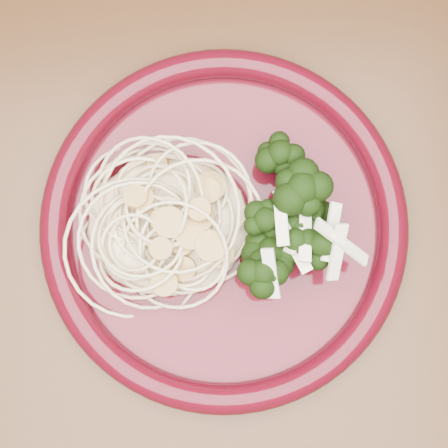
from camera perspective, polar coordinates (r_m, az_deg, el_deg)
name	(u,v)px	position (r m, az deg, el deg)	size (l,w,h in m)	color
dining_table	(325,260)	(0.61, 9.25, -3.23)	(1.20, 0.80, 0.75)	#472814
dinner_plate	(224,226)	(0.49, 0.00, -0.15)	(0.32, 0.32, 0.02)	#450A14
spaghetti_pile	(167,223)	(0.48, -5.19, 0.10)	(0.13, 0.11, 0.03)	beige
scallop_cluster	(163,216)	(0.45, -5.57, 0.70)	(0.11, 0.11, 0.04)	tan
broccoli_pile	(295,223)	(0.47, 6.47, 0.07)	(0.09, 0.14, 0.05)	black
onion_garnish	(299,217)	(0.44, 6.91, 0.62)	(0.06, 0.09, 0.05)	beige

